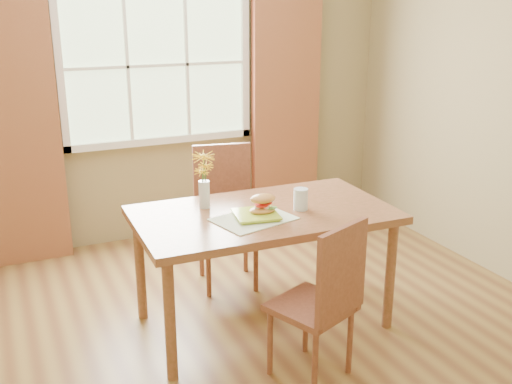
{
  "coord_description": "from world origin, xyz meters",
  "views": [
    {
      "loc": [
        -1.32,
        -3.04,
        2.02
      ],
      "look_at": [
        0.08,
        0.07,
        0.92
      ],
      "focal_mm": 42.0,
      "sensor_mm": 36.0,
      "label": 1
    }
  ],
  "objects": [
    {
      "name": "curtain_right",
      "position": [
        1.15,
        1.78,
        1.1
      ],
      "size": [
        0.65,
        0.08,
        2.2
      ],
      "primitive_type": "cube",
      "color": "#602716",
      "rests_on": "room"
    },
    {
      "name": "plate",
      "position": [
        0.07,
        0.03,
        0.78
      ],
      "size": [
        0.29,
        0.29,
        0.01
      ],
      "primitive_type": "cube",
      "rotation": [
        0.0,
        0.0,
        -0.16
      ],
      "color": "#A1C030",
      "rests_on": "placemat"
    },
    {
      "name": "curtain_left",
      "position": [
        -1.15,
        1.78,
        1.1
      ],
      "size": [
        0.65,
        0.08,
        2.2
      ],
      "primitive_type": "cube",
      "color": "#602716",
      "rests_on": "room"
    },
    {
      "name": "chair_near",
      "position": [
        0.19,
        -0.58,
        0.51
      ],
      "size": [
        0.51,
        0.51,
        0.94
      ],
      "rotation": [
        0.0,
        0.0,
        0.39
      ],
      "color": "brown",
      "rests_on": "room"
    },
    {
      "name": "room",
      "position": [
        0.0,
        0.0,
        1.35
      ],
      "size": [
        4.24,
        3.84,
        2.74
      ],
      "color": "brown",
      "rests_on": "ground"
    },
    {
      "name": "placemat",
      "position": [
        0.04,
        0.01,
        0.78
      ],
      "size": [
        0.52,
        0.43,
        0.01
      ],
      "primitive_type": "cube",
      "rotation": [
        0.0,
        0.0,
        0.25
      ],
      "color": "beige",
      "rests_on": "dining_table"
    },
    {
      "name": "window",
      "position": [
        0.0,
        1.87,
        1.5
      ],
      "size": [
        1.62,
        0.06,
        1.32
      ],
      "color": "beige",
      "rests_on": "room"
    },
    {
      "name": "water_glass",
      "position": [
        0.38,
        0.05,
        0.84
      ],
      "size": [
        0.09,
        0.09,
        0.13
      ],
      "color": "silver",
      "rests_on": "dining_table"
    },
    {
      "name": "dining_table",
      "position": [
        0.16,
        0.12,
        0.69
      ],
      "size": [
        1.6,
        0.92,
        0.77
      ],
      "rotation": [
        0.0,
        0.0,
        -0.02
      ],
      "color": "brown",
      "rests_on": "room"
    },
    {
      "name": "chair_far",
      "position": [
        0.17,
        0.83,
        0.56
      ],
      "size": [
        0.5,
        0.5,
        1.02
      ],
      "rotation": [
        0.0,
        0.0,
        -0.19
      ],
      "color": "brown",
      "rests_on": "room"
    },
    {
      "name": "croissant_sandwich",
      "position": [
        0.11,
        0.04,
        0.85
      ],
      "size": [
        0.17,
        0.12,
        0.12
      ],
      "rotation": [
        0.0,
        0.0,
        -0.08
      ],
      "color": "gold",
      "rests_on": "plate"
    },
    {
      "name": "flower_vase",
      "position": [
        -0.15,
        0.33,
        0.99
      ],
      "size": [
        0.14,
        0.14,
        0.36
      ],
      "color": "silver",
      "rests_on": "dining_table"
    }
  ]
}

